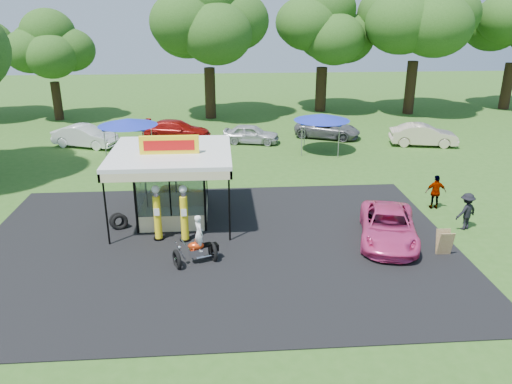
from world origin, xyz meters
TOP-DOWN VIEW (x-y plane):
  - ground at (0.00, 0.00)m, footprint 120.00×120.00m
  - asphalt_apron at (0.00, 2.00)m, footprint 20.00×14.00m
  - gas_station_kiosk at (-2.00, 4.99)m, footprint 5.40×5.40m
  - gas_pump_left at (-2.51, 2.79)m, footprint 0.47×0.47m
  - gas_pump_right at (-1.36, 2.59)m, footprint 0.47×0.47m
  - motorcycle at (-0.74, 0.57)m, footprint 1.85×1.37m
  - spare_tires at (-4.44, 4.06)m, footprint 0.95×0.72m
  - a_frame_sign at (9.16, 0.53)m, footprint 0.59×0.53m
  - kiosk_car at (-2.00, 7.20)m, footprint 2.82×1.13m
  - pink_sedan at (7.30, 1.94)m, footprint 3.48×5.36m
  - spectator_east_a at (11.18, 2.90)m, footprint 1.28×1.04m
  - spectator_east_b at (10.82, 5.38)m, footprint 1.06×0.52m
  - bg_car_a at (-9.38, 18.64)m, footprint 4.97×3.18m
  - bg_car_b at (-2.99, 20.12)m, footprint 5.41×2.98m
  - bg_car_c at (2.53, 18.73)m, footprint 4.36×2.54m
  - bg_car_d at (8.48, 19.94)m, footprint 5.43×4.07m
  - bg_car_e at (14.90, 17.16)m, footprint 4.94×2.52m
  - tent_west at (-5.72, 15.43)m, footprint 3.84×3.84m
  - tent_east at (7.18, 16.06)m, footprint 3.81×3.81m
  - oak_far_b at (-14.01, 28.21)m, footprint 7.69×7.69m
  - oak_far_c at (-0.52, 27.98)m, footprint 10.67×10.67m
  - oak_far_d at (9.99, 30.40)m, footprint 9.62×9.62m
  - oak_far_e at (18.01, 28.56)m, footprint 11.22×11.22m

SIDE VIEW (x-z plane):
  - ground at x=0.00m, z-range 0.00..0.00m
  - asphalt_apron at x=0.00m, z-range 0.00..0.04m
  - spare_tires at x=-4.44m, z-range -0.01..0.76m
  - kiosk_car at x=-2.00m, z-range 0.00..0.96m
  - a_frame_sign at x=9.16m, z-range 0.01..1.06m
  - bg_car_d at x=8.48m, z-range 0.00..1.37m
  - pink_sedan at x=7.30m, z-range 0.00..1.37m
  - bg_car_c at x=2.53m, z-range 0.00..1.39m
  - bg_car_b at x=-2.99m, z-range 0.00..1.49m
  - bg_car_a at x=-9.38m, z-range 0.00..1.55m
  - bg_car_e at x=14.90m, z-range 0.00..1.55m
  - motorcycle at x=-0.74m, z-range -0.23..1.86m
  - spectator_east_a at x=11.18m, z-range 0.00..1.72m
  - spectator_east_b at x=10.82m, z-range 0.00..1.74m
  - gas_pump_left at x=-2.51m, z-range -0.05..2.45m
  - gas_pump_right at x=-1.36m, z-range -0.05..2.50m
  - gas_station_kiosk at x=-2.00m, z-range -0.31..3.87m
  - tent_east at x=7.18m, z-range 1.08..3.74m
  - tent_west at x=-5.72m, z-range 1.09..3.77m
  - oak_far_b at x=-14.01m, z-range 1.27..10.45m
  - oak_far_d at x=9.99m, z-range 1.57..13.03m
  - oak_far_c at x=-0.52m, z-range 1.69..14.27m
  - oak_far_e at x=18.01m, z-range 1.85..15.20m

